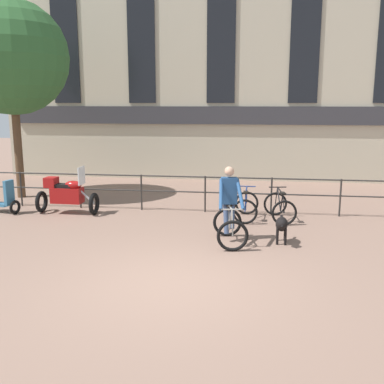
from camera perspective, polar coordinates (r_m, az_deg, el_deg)
ground_plane at (r=8.08m, az=-2.41°, el=-11.33°), size 60.00×60.00×0.00m
canal_railing at (r=12.84m, az=1.68°, el=0.53°), size 15.05×0.05×1.05m
building_facade at (r=18.56m, az=3.82°, el=19.26°), size 18.00×0.72×11.41m
cyclist_with_bike at (r=10.11m, az=4.79°, el=-2.15°), size 0.86×1.26×1.70m
dog at (r=10.21m, az=11.33°, el=-4.12°), size 0.29×0.89×0.62m
parked_motorcycle at (r=13.18m, az=-15.64°, el=-0.25°), size 1.72×0.66×1.35m
parked_bicycle_near_lamp at (r=12.20m, az=6.85°, el=-1.80°), size 0.69×1.13×0.86m
parked_bicycle_mid_left at (r=12.22m, az=11.08°, el=-1.91°), size 0.84×1.21×0.86m
tree_canalside_left at (r=15.82m, az=-21.97°, el=15.54°), size 3.61×3.61×6.31m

